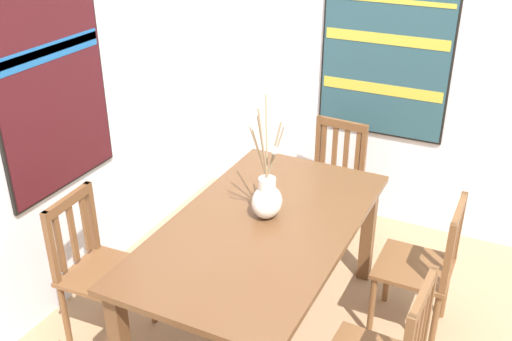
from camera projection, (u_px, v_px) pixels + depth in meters
wall_back at (38, 96)px, 3.35m from camera, size 6.40×0.12×2.70m
wall_side at (436, 54)px, 4.11m from camera, size 0.12×6.40×2.70m
dining_table at (262, 241)px, 3.30m from camera, size 1.74×0.97×0.76m
centerpiece_vase at (267, 198)px, 3.27m from camera, size 0.29×0.17×0.69m
chair_0 at (332, 178)px, 4.37m from camera, size 0.45×0.45×0.87m
chair_1 at (97, 267)px, 3.38m from camera, size 0.44×0.44×0.90m
chair_2 at (424, 266)px, 3.40m from camera, size 0.42×0.42×0.89m
painting_on_back_wall at (51, 86)px, 3.33m from camera, size 0.84×0.05×1.25m
painting_on_side_wall at (386, 48)px, 4.18m from camera, size 0.05×0.94×1.32m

